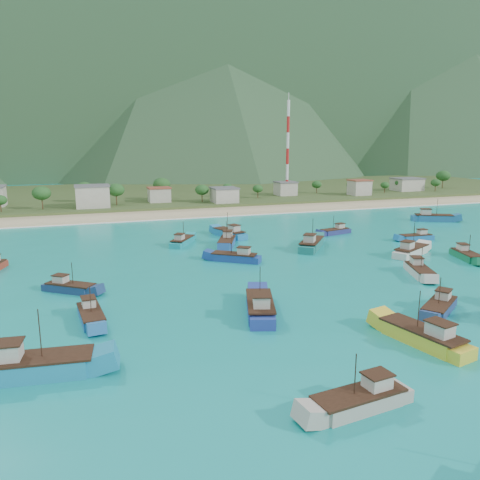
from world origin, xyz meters
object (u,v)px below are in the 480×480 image
object	(u,v)px
boat_10	(466,256)
boat_19	(91,316)
boat_11	(311,245)
boat_16	(235,258)
boat_8	(335,232)
boat_9	(33,367)
boat_5	(423,337)
radio_tower	(288,148)
boat_0	(360,401)
boat_18	(419,271)
boat_22	(439,308)
boat_13	(183,242)
boat_26	(433,218)
boat_21	(227,243)
boat_15	(260,308)
boat_27	(411,252)
boat_14	(70,288)
boat_25	(229,234)
boat_24	(416,238)

from	to	relation	value
boat_10	boat_19	distance (m)	77.47
boat_11	boat_16	world-z (taller)	boat_11
boat_8	boat_9	world-z (taller)	boat_9
boat_5	boat_10	world-z (taller)	boat_5
radio_tower	boat_0	bearing A→B (deg)	-112.33
boat_16	boat_18	size ratio (longest dim) A/B	0.98
boat_18	boat_22	xyz separation A→B (m)	(-10.60, -17.09, -0.01)
boat_13	boat_10	bearing A→B (deg)	1.20
boat_26	boat_21	bearing A→B (deg)	-52.94
boat_15	boat_26	size ratio (longest dim) A/B	1.00
boat_16	boat_22	bearing A→B (deg)	-117.76
boat_27	boat_14	bearing A→B (deg)	-115.26
radio_tower	boat_14	world-z (taller)	radio_tower
boat_14	boat_9	bearing A→B (deg)	30.88
boat_18	boat_21	distance (m)	44.37
boat_8	boat_27	distance (m)	26.96
boat_8	boat_5	bearing A→B (deg)	145.02
boat_11	boat_25	bearing A→B (deg)	164.30
boat_5	boat_16	distance (m)	47.27
radio_tower	boat_16	size ratio (longest dim) A/B	3.91
boat_16	boat_25	xyz separation A→B (m)	(6.75, 24.77, 0.11)
boat_11	boat_0	bearing A→B (deg)	-74.89
boat_15	boat_26	bearing A→B (deg)	53.48
radio_tower	boat_11	size ratio (longest dim) A/B	3.31
boat_25	radio_tower	bearing A→B (deg)	37.69
boat_5	boat_15	size ratio (longest dim) A/B	0.97
boat_5	boat_10	size ratio (longest dim) A/B	1.21
boat_13	boat_21	distance (m)	10.97
boat_22	boat_9	bearing A→B (deg)	56.45
boat_8	radio_tower	bearing A→B (deg)	-28.60
boat_5	boat_14	xyz separation A→B (m)	(-41.38, 36.17, -0.29)
boat_22	boat_5	bearing A→B (deg)	94.89
boat_16	boat_11	bearing A→B (deg)	-39.44
boat_11	boat_27	distance (m)	21.97
boat_22	boat_19	bearing A→B (deg)	39.68
boat_8	boat_21	xyz separation A→B (m)	(-32.23, -4.63, 0.20)
boat_5	boat_22	world-z (taller)	boat_5
boat_9	boat_0	bearing A→B (deg)	67.12
boat_24	boat_27	world-z (taller)	boat_27
boat_22	boat_13	bearing A→B (deg)	-10.92
boat_9	boat_24	distance (m)	97.37
radio_tower	boat_16	world-z (taller)	radio_tower
boat_11	boat_22	distance (m)	43.57
radio_tower	boat_25	distance (m)	89.67
boat_21	boat_25	world-z (taller)	boat_25
boat_0	boat_24	bearing A→B (deg)	-49.28
boat_19	boat_25	distance (m)	61.53
boat_11	boat_24	world-z (taller)	boat_11
boat_0	boat_8	xyz separation A→B (m)	(41.41, 75.14, -0.11)
boat_22	boat_26	xyz separation A→B (m)	(56.28, 65.74, 0.28)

